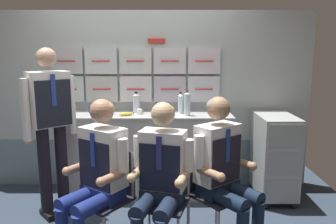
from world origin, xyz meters
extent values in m
cube|color=#B2BEBD|center=(0.00, 1.38, 1.07)|extent=(4.20, 0.06, 2.15)
cube|color=gray|center=(0.00, 1.34, 0.29)|extent=(4.12, 0.01, 0.59)
cube|color=#B1C1C4|center=(-0.84, 1.32, 1.23)|extent=(0.38, 0.06, 0.31)
cylinder|color=red|center=(-0.84, 1.28, 1.23)|extent=(0.21, 0.01, 0.01)
cube|color=#AEB3AD|center=(-0.43, 1.32, 1.23)|extent=(0.38, 0.06, 0.31)
cylinder|color=red|center=(-0.43, 1.28, 1.23)|extent=(0.21, 0.01, 0.01)
cube|color=silver|center=(-0.02, 1.32, 1.23)|extent=(0.38, 0.06, 0.31)
cylinder|color=red|center=(-0.02, 1.28, 1.23)|extent=(0.21, 0.01, 0.01)
cube|color=#AEACB9|center=(0.38, 1.32, 1.23)|extent=(0.38, 0.06, 0.31)
cylinder|color=red|center=(0.38, 1.28, 1.23)|extent=(0.21, 0.01, 0.01)
cube|color=silver|center=(0.79, 1.32, 1.23)|extent=(0.38, 0.06, 0.31)
cylinder|color=red|center=(0.79, 1.28, 1.23)|extent=(0.21, 0.01, 0.01)
cube|color=#B6B8BD|center=(-0.84, 1.32, 1.56)|extent=(0.38, 0.06, 0.31)
cylinder|color=red|center=(-0.84, 1.28, 1.56)|extent=(0.21, 0.01, 0.01)
cube|color=silver|center=(-0.43, 1.32, 1.56)|extent=(0.38, 0.06, 0.31)
cylinder|color=red|center=(-0.43, 1.28, 1.56)|extent=(0.21, 0.01, 0.01)
cube|color=silver|center=(-0.02, 1.32, 1.56)|extent=(0.38, 0.06, 0.31)
cylinder|color=red|center=(-0.02, 1.28, 1.56)|extent=(0.21, 0.01, 0.01)
cube|color=silver|center=(0.38, 1.32, 1.56)|extent=(0.38, 0.06, 0.31)
cylinder|color=red|center=(0.38, 1.28, 1.56)|extent=(0.21, 0.01, 0.01)
cube|color=silver|center=(0.79, 1.32, 1.56)|extent=(0.38, 0.06, 0.31)
cylinder|color=red|center=(0.79, 1.28, 1.56)|extent=(0.21, 0.01, 0.01)
cube|color=red|center=(0.22, 1.33, 1.80)|extent=(0.20, 0.02, 0.05)
cube|color=#B8B8BA|center=(0.13, 1.09, 0.47)|extent=(1.88, 0.52, 0.94)
cube|color=#A9A9AA|center=(0.13, 1.09, 0.95)|extent=(1.92, 0.53, 0.03)
sphere|color=black|center=(1.42, 0.69, 0.04)|extent=(0.07, 0.07, 0.07)
sphere|color=black|center=(1.73, 0.69, 0.04)|extent=(0.07, 0.07, 0.07)
sphere|color=black|center=(1.42, 1.24, 0.04)|extent=(0.07, 0.07, 0.07)
sphere|color=black|center=(1.73, 1.24, 0.04)|extent=(0.07, 0.07, 0.07)
cube|color=#ADB3B1|center=(1.57, 0.96, 0.52)|extent=(0.40, 0.64, 0.90)
cube|color=#989F9C|center=(1.57, 0.64, 0.22)|extent=(0.35, 0.01, 0.24)
cube|color=#989F9C|center=(1.57, 0.64, 0.52)|extent=(0.35, 0.01, 0.24)
cube|color=#989F9C|center=(1.57, 0.64, 0.82)|extent=(0.35, 0.01, 0.24)
cylinder|color=#28282D|center=(1.57, 0.66, 0.95)|extent=(0.32, 0.02, 0.02)
cylinder|color=#A8AAAF|center=(-0.23, 0.22, 0.21)|extent=(0.02, 0.02, 0.42)
cylinder|color=#A8AAAF|center=(0.06, 0.02, 0.21)|extent=(0.02, 0.02, 0.42)
cube|color=black|center=(-0.19, -0.03, 0.43)|extent=(0.56, 0.56, 0.02)
cube|color=black|center=(-0.08, 0.13, 0.64)|extent=(0.32, 0.23, 0.40)
cylinder|color=#A8AAAF|center=(-0.23, 0.22, 0.64)|extent=(0.02, 0.02, 0.40)
cylinder|color=#A8AAAF|center=(0.06, 0.02, 0.64)|extent=(0.02, 0.02, 0.40)
cylinder|color=navy|center=(-0.37, -0.12, 0.49)|extent=(0.33, 0.40, 0.13)
cylinder|color=navy|center=(-0.21, -0.23, 0.49)|extent=(0.33, 0.40, 0.13)
cube|color=navy|center=(-0.19, -0.03, 0.50)|extent=(0.40, 0.37, 0.12)
cube|color=white|center=(-0.18, -0.01, 0.81)|extent=(0.43, 0.39, 0.50)
cube|color=black|center=(-0.24, -0.10, 0.77)|extent=(0.29, 0.21, 0.40)
cube|color=#1E3696|center=(-0.24, -0.11, 0.90)|extent=(0.04, 0.03, 0.28)
cylinder|color=white|center=(-0.36, 0.11, 0.87)|extent=(0.08, 0.08, 0.27)
cylinder|color=#AA7A60|center=(-0.40, 0.01, 0.71)|extent=(0.20, 0.24, 0.07)
sphere|color=#AA7A60|center=(-0.47, -0.09, 0.71)|extent=(0.08, 0.08, 0.08)
cylinder|color=white|center=(0.00, -0.14, 0.87)|extent=(0.08, 0.08, 0.27)
cylinder|color=#AA7A60|center=(-0.08, -0.22, 0.71)|extent=(0.20, 0.24, 0.07)
sphere|color=#AA7A60|center=(-0.14, -0.31, 0.71)|extent=(0.08, 0.08, 0.08)
sphere|color=#AA7A60|center=(-0.18, -0.01, 1.20)|extent=(0.20, 0.20, 0.20)
ellipsoid|color=tan|center=(-0.17, 0.00, 1.22)|extent=(0.26, 0.26, 0.14)
cylinder|color=#A8AAAF|center=(0.19, 0.14, 0.21)|extent=(0.02, 0.02, 0.42)
cylinder|color=#A8AAAF|center=(0.54, 0.04, 0.21)|extent=(0.02, 0.02, 0.42)
cube|color=black|center=(0.32, -0.08, 0.43)|extent=(0.49, 0.49, 0.02)
cube|color=black|center=(0.37, 0.10, 0.64)|extent=(0.36, 0.13, 0.40)
cylinder|color=#A8AAAF|center=(0.19, 0.14, 0.64)|extent=(0.02, 0.02, 0.40)
cylinder|color=#A8AAAF|center=(0.54, 0.04, 0.64)|extent=(0.02, 0.02, 0.40)
cylinder|color=#162136|center=(0.18, -0.22, 0.49)|extent=(0.23, 0.41, 0.13)
cylinder|color=#162136|center=(0.36, -0.28, 0.49)|extent=(0.23, 0.41, 0.13)
cube|color=#162136|center=(0.32, -0.08, 0.50)|extent=(0.39, 0.29, 0.12)
cube|color=white|center=(0.32, -0.06, 0.81)|extent=(0.41, 0.29, 0.49)
cube|color=black|center=(0.29, -0.17, 0.77)|extent=(0.33, 0.10, 0.39)
cube|color=navy|center=(0.29, -0.17, 0.89)|extent=(0.04, 0.02, 0.27)
cylinder|color=white|center=(0.12, -0.01, 0.86)|extent=(0.08, 0.08, 0.26)
cylinder|color=tan|center=(0.11, -0.12, 0.71)|extent=(0.13, 0.25, 0.07)
sphere|color=tan|center=(0.08, -0.22, 0.71)|extent=(0.08, 0.08, 0.08)
cylinder|color=white|center=(0.53, -0.12, 0.86)|extent=(0.08, 0.08, 0.26)
cylinder|color=tan|center=(0.48, -0.22, 0.71)|extent=(0.13, 0.25, 0.07)
sphere|color=tan|center=(0.45, -0.33, 0.71)|extent=(0.08, 0.08, 0.08)
sphere|color=tan|center=(0.32, -0.06, 1.19)|extent=(0.19, 0.19, 0.19)
ellipsoid|color=tan|center=(0.32, -0.05, 1.20)|extent=(0.23, 0.22, 0.14)
cylinder|color=#A8AAAF|center=(1.05, 0.04, 0.21)|extent=(0.02, 0.02, 0.42)
cylinder|color=#A8AAAF|center=(0.55, 0.10, 0.21)|extent=(0.02, 0.02, 0.42)
cylinder|color=#A8AAAF|center=(0.83, 0.32, 0.21)|extent=(0.02, 0.02, 0.42)
cube|color=black|center=(0.80, 0.07, 0.43)|extent=(0.56, 0.56, 0.02)
cube|color=black|center=(0.68, 0.22, 0.64)|extent=(0.30, 0.25, 0.40)
cylinder|color=#A8AAAF|center=(0.55, 0.10, 0.64)|extent=(0.02, 0.02, 0.40)
cylinder|color=#A8AAAF|center=(0.83, 0.32, 0.64)|extent=(0.02, 0.02, 0.40)
cylinder|color=#121F33|center=(0.84, -0.13, 0.49)|extent=(0.35, 0.39, 0.13)
cylinder|color=#121F33|center=(0.99, -0.01, 0.49)|extent=(0.35, 0.39, 0.13)
cube|color=#121F33|center=(0.80, 0.07, 0.50)|extent=(0.40, 0.38, 0.12)
cube|color=white|center=(0.79, 0.08, 0.81)|extent=(0.43, 0.40, 0.50)
cube|color=black|center=(0.86, 0.00, 0.77)|extent=(0.28, 0.23, 0.40)
cube|color=navy|center=(0.86, -0.01, 0.90)|extent=(0.04, 0.03, 0.28)
cylinder|color=white|center=(0.62, -0.05, 0.87)|extent=(0.08, 0.08, 0.27)
cylinder|color=#9F7658|center=(0.70, -0.13, 0.71)|extent=(0.21, 0.24, 0.07)
sphere|color=#9F7658|center=(0.77, -0.22, 0.71)|extent=(0.08, 0.08, 0.08)
cylinder|color=white|center=(0.96, 0.22, 0.87)|extent=(0.08, 0.08, 0.27)
cylinder|color=#9F7658|center=(1.01, 0.12, 0.71)|extent=(0.21, 0.24, 0.07)
sphere|color=#9F7658|center=(1.08, 0.03, 0.71)|extent=(0.08, 0.08, 0.08)
sphere|color=#9F7658|center=(0.79, 0.08, 1.21)|extent=(0.20, 0.20, 0.20)
ellipsoid|color=gray|center=(0.78, 0.09, 1.22)|extent=(0.26, 0.26, 0.14)
cube|color=black|center=(-0.87, 0.49, 0.03)|extent=(0.23, 0.24, 0.06)
cube|color=black|center=(-0.72, 0.62, 0.03)|extent=(0.23, 0.24, 0.06)
cylinder|color=black|center=(-0.88, 0.52, 0.50)|extent=(0.12, 0.12, 0.88)
cylinder|color=black|center=(-0.75, 0.64, 0.50)|extent=(0.12, 0.12, 0.88)
cube|color=white|center=(-0.82, 0.58, 1.21)|extent=(0.43, 0.42, 0.54)
cube|color=black|center=(-0.74, 0.50, 1.18)|extent=(0.27, 0.24, 0.46)
cube|color=navy|center=(-0.73, 0.49, 1.31)|extent=(0.04, 0.04, 0.30)
cylinder|color=white|center=(-0.99, 0.43, 1.13)|extent=(0.08, 0.08, 0.60)
sphere|color=tan|center=(-0.99, 0.43, 0.83)|extent=(0.08, 0.08, 0.08)
cylinder|color=white|center=(-0.64, 0.73, 1.13)|extent=(0.08, 0.08, 0.60)
sphere|color=tan|center=(-0.64, 0.73, 0.83)|extent=(0.08, 0.08, 0.08)
sphere|color=tan|center=(-0.82, 0.58, 1.62)|extent=(0.19, 0.19, 0.19)
ellipsoid|color=gray|center=(-0.82, 0.59, 1.64)|extent=(0.25, 0.25, 0.13)
cylinder|color=silver|center=(0.51, 1.13, 1.07)|extent=(0.06, 0.06, 0.21)
cone|color=silver|center=(0.51, 1.13, 1.18)|extent=(0.06, 0.06, 0.02)
cylinder|color=black|center=(0.51, 1.13, 1.21)|extent=(0.03, 0.03, 0.02)
cylinder|color=silver|center=(0.58, 0.99, 1.09)|extent=(0.07, 0.07, 0.24)
cone|color=silver|center=(0.58, 0.99, 1.22)|extent=(0.07, 0.07, 0.02)
cylinder|color=red|center=(0.58, 0.99, 1.24)|extent=(0.03, 0.03, 0.02)
cylinder|color=silver|center=(-0.01, 1.17, 1.07)|extent=(0.08, 0.08, 0.20)
cone|color=silver|center=(-0.01, 1.17, 1.18)|extent=(0.08, 0.08, 0.02)
cylinder|color=black|center=(-0.01, 1.17, 1.21)|extent=(0.03, 0.03, 0.02)
cylinder|color=navy|center=(-0.54, 1.18, 1.01)|extent=(0.07, 0.07, 0.08)
cylinder|color=#382114|center=(-0.54, 1.18, 1.04)|extent=(0.06, 0.06, 0.01)
cylinder|color=tan|center=(0.36, 1.01, 1.00)|extent=(0.07, 0.07, 0.06)
cylinder|color=#382114|center=(0.36, 1.01, 1.02)|extent=(0.06, 0.06, 0.01)
cylinder|color=white|center=(0.04, 1.07, 1.00)|extent=(0.06, 0.06, 0.06)
cylinder|color=#382114|center=(0.04, 1.07, 1.02)|extent=(0.05, 0.05, 0.01)
ellipsoid|color=yellow|center=(-0.11, 0.97, 0.99)|extent=(0.17, 0.10, 0.04)
cylinder|color=#4C3819|center=(-0.03, 1.00, 0.99)|extent=(0.01, 0.01, 0.02)
camera|label=1|loc=(0.36, -2.68, 1.69)|focal=35.70mm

